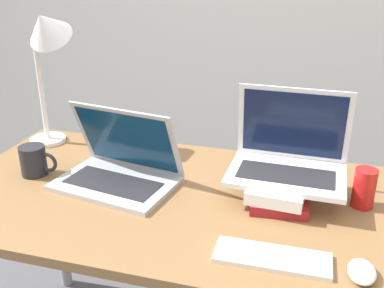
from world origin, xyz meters
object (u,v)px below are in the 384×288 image
object	(u,v)px
soda_can	(364,188)
laptop_on_books	(289,157)
wireless_keyboard	(272,257)
mouse	(362,272)
laptop_left	(119,168)
desk_lamp	(45,42)
book_stack	(279,188)
mug	(34,161)

from	to	relation	value
soda_can	laptop_on_books	bearing A→B (deg)	173.80
wireless_keyboard	mouse	world-z (taller)	mouse
laptop_left	desk_lamp	xyz separation A→B (m)	(-0.36, 0.21, 0.36)
desk_lamp	book_stack	bearing A→B (deg)	-11.11
book_stack	mug	xyz separation A→B (m)	(-0.82, -0.07, 0.02)
desk_lamp	laptop_on_books	bearing A→B (deg)	-8.35
mouse	soda_can	distance (m)	0.34
laptop_left	mouse	xyz separation A→B (m)	(0.74, -0.28, -0.04)
soda_can	mouse	bearing A→B (deg)	-93.42
mouse	mug	distance (m)	1.08
book_stack	desk_lamp	distance (m)	0.97
laptop_on_books	mug	world-z (taller)	laptop_on_books
soda_can	desk_lamp	size ratio (longest dim) A/B	0.22
wireless_keyboard	laptop_left	bearing A→B (deg)	152.58
laptop_on_books	soda_can	distance (m)	0.24
mug	soda_can	size ratio (longest dim) A/B	1.10
laptop_left	desk_lamp	world-z (taller)	desk_lamp
wireless_keyboard	soda_can	bearing A→B (deg)	55.41
laptop_left	wireless_keyboard	size ratio (longest dim) A/B	1.44
book_stack	mug	size ratio (longest dim) A/B	2.07
mug	soda_can	distance (m)	1.07
laptop_left	book_stack	world-z (taller)	laptop_left
laptop_on_books	mug	distance (m)	0.85
wireless_keyboard	mug	xyz separation A→B (m)	(-0.84, 0.25, 0.05)
soda_can	laptop_left	bearing A→B (deg)	-175.83
laptop_left	laptop_on_books	bearing A→B (deg)	8.53
wireless_keyboard	desk_lamp	xyz separation A→B (m)	(-0.89, 0.49, 0.40)
laptop_on_books	soda_can	xyz separation A→B (m)	(0.23, -0.02, -0.06)
laptop_on_books	desk_lamp	distance (m)	0.95
soda_can	desk_lamp	xyz separation A→B (m)	(-1.12, 0.16, 0.35)
soda_can	book_stack	bearing A→B (deg)	-176.18
mug	laptop_left	bearing A→B (deg)	4.98
laptop_left	wireless_keyboard	distance (m)	0.60
laptop_on_books	mouse	bearing A→B (deg)	-60.35
soda_can	desk_lamp	distance (m)	1.19
wireless_keyboard	soda_can	world-z (taller)	soda_can
mug	mouse	bearing A→B (deg)	-13.84
wireless_keyboard	book_stack	bearing A→B (deg)	92.83
wireless_keyboard	mouse	size ratio (longest dim) A/B	3.00
laptop_left	mug	distance (m)	0.30
laptop_on_books	wireless_keyboard	world-z (taller)	laptop_on_books
mouse	soda_can	size ratio (longest dim) A/B	0.79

